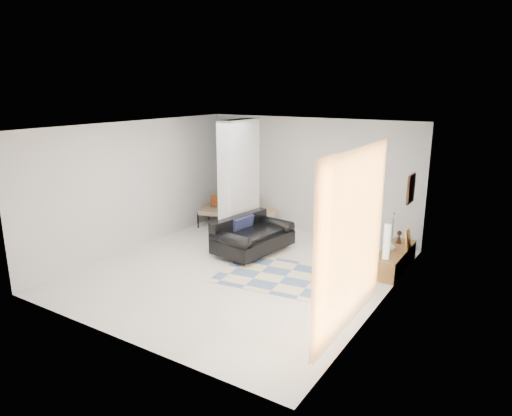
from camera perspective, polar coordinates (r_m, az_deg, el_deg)
The scene contains 17 objects.
floor at distance 9.04m, azimuth -1.96°, elevation -7.83°, with size 6.00×6.00×0.00m, color white.
ceiling at distance 8.37m, azimuth -2.13°, elevation 10.16°, with size 6.00×6.00×0.00m, color white.
wall_back at distance 11.15m, azimuth 6.66°, elevation 3.96°, with size 6.00×6.00×0.00m, color #BCBEC1.
wall_front at distance 6.44m, azimuth -17.23°, elevation -4.67°, with size 6.00×6.00×0.00m, color #BCBEC1.
wall_left at distance 10.36m, azimuth -14.76°, elevation 2.74°, with size 6.00×6.00×0.00m, color #BCBEC1.
wall_right at distance 7.46m, azimuth 15.74°, elevation -1.92°, with size 6.00×6.00×0.00m, color #BCBEC1.
partition_column at distance 10.49m, azimuth -2.12°, elevation 3.37°, with size 0.35×1.20×2.80m, color silver.
hallway_door at distance 12.22m, azimuth -2.40°, elevation 3.19°, with size 0.85×0.06×2.04m, color silver.
curtain at distance 6.42m, azimuth 12.11°, elevation -3.92°, with size 2.55×2.55×0.00m, color #F9A441.
wall_art at distance 9.01m, azimuth 18.81°, elevation 2.31°, with size 0.04×0.45×0.55m, color #331B0D.
media_console at distance 9.45m, azimuth 16.91°, elevation -6.11°, with size 0.45×1.60×0.80m.
loveseat at distance 9.91m, azimuth -0.63°, elevation -3.59°, with size 1.23×1.85×0.76m.
daybed at distance 11.76m, azimuth -2.25°, elevation -0.33°, with size 2.13×1.40×0.77m.
area_rug at distance 8.76m, azimuth 3.72°, elevation -8.56°, with size 2.49×1.66×0.01m, color beige.
cylinder_lamp at distance 8.76m, azimuth 16.03°, elevation -4.07°, with size 0.12×0.12×0.66m, color silver.
bronze_figurine at distance 9.75m, azimuth 17.45°, elevation -3.49°, with size 0.13×0.13×0.26m, color black, non-canonical shape.
vase at distance 9.28m, azimuth 16.58°, elevation -4.59°, with size 0.18×0.18×0.19m, color #B9C4BF.
Camera 1 is at (4.69, -6.90, 3.47)m, focal length 32.00 mm.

